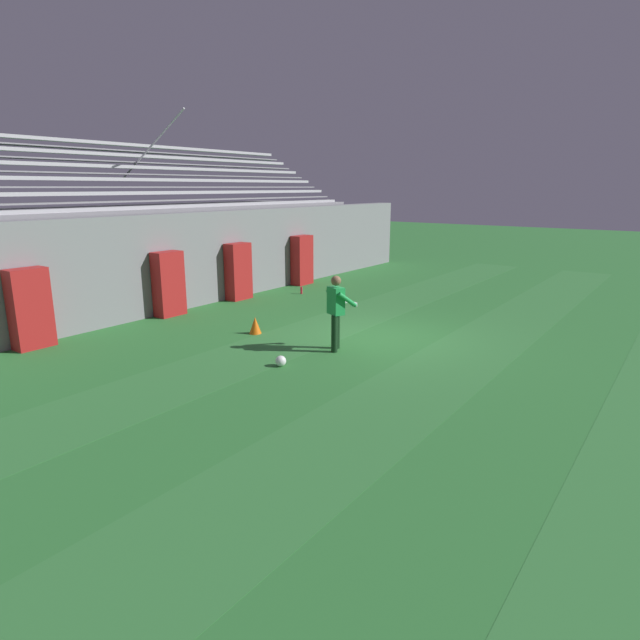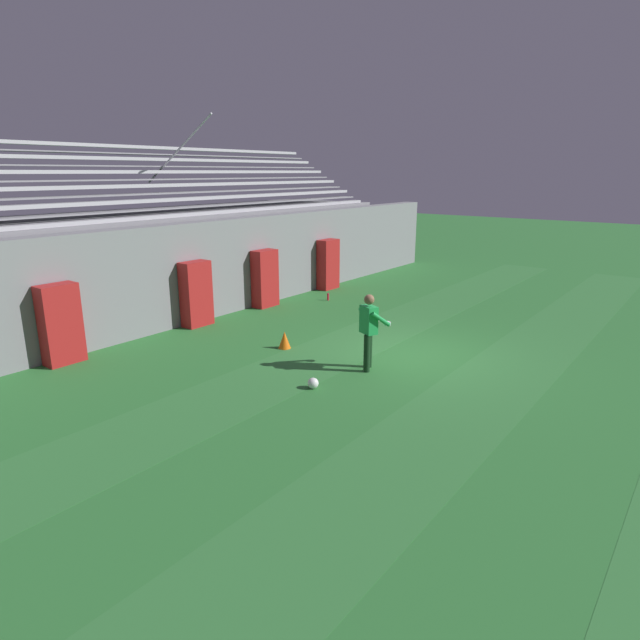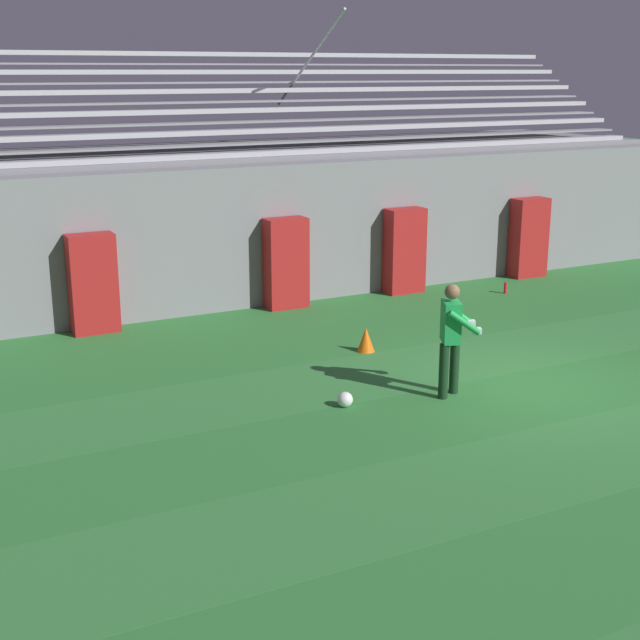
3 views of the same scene
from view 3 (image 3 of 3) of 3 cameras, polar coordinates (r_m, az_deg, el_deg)
The scene contains 12 objects.
ground_plane at distance 13.83m, azimuth 13.78°, elevation -4.14°, with size 80.00×80.00×0.00m, color #2D7533.
turf_stripe_far at distance 15.01m, azimuth 9.78°, elevation -2.33°, with size 28.00×1.90×0.01m, color #337A38.
back_wall at distance 18.68m, azimuth 0.94°, elevation 5.87°, with size 24.00×0.60×2.80m, color gray.
padding_pillar_gate_left at distance 17.69m, azimuth -2.19°, elevation 3.65°, with size 0.83×0.44×1.80m, color #B21E1E.
padding_pillar_gate_right at distance 19.00m, azimuth 5.42°, elevation 4.44°, with size 0.83×0.44×1.80m, color #B21E1E.
padding_pillar_far_left at distance 16.47m, azimuth -14.34°, elevation 2.27°, with size 0.83×0.44×1.80m, color #B21E1E.
padding_pillar_far_right at distance 20.98m, azimuth 13.21°, elevation 5.16°, with size 0.83×0.44×1.80m, color #B21E1E.
bleacher_stand at distance 21.05m, azimuth -2.55°, elevation 7.27°, with size 18.00×4.75×5.83m.
goalkeeper at distance 12.92m, azimuth 8.43°, elevation -0.81°, with size 0.69×0.72×1.67m.
soccer_ball at distance 12.61m, azimuth 1.62°, elevation -5.11°, with size 0.22×0.22×0.22m, color white.
traffic_cone at distance 15.03m, azimuth 2.96°, elevation -1.25°, with size 0.30×0.30×0.42m, color orange.
water_bottle at distance 19.37m, azimuth 11.78°, elevation 2.02°, with size 0.07×0.07×0.24m, color red.
Camera 3 is at (-8.71, -9.72, 4.59)m, focal length 50.00 mm.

